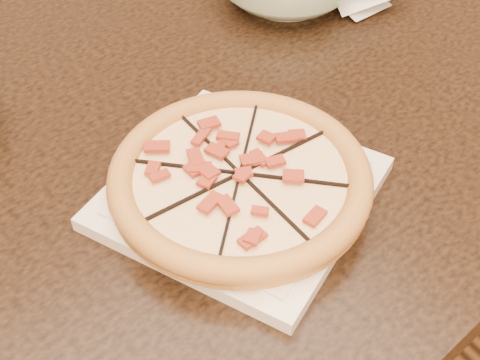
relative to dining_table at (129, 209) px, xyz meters
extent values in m
cube|color=#301E12|center=(0.00, 0.00, 0.08)|extent=(1.48, 1.05, 0.04)
cylinder|color=#301E12|center=(0.62, 0.37, -0.29)|extent=(0.07, 0.07, 0.71)
cube|color=silver|center=(0.08, -0.15, 0.11)|extent=(0.37, 0.37, 0.02)
cube|color=silver|center=(0.08, -0.15, 0.12)|extent=(0.31, 0.31, 0.00)
cylinder|color=#C48538|center=(0.08, -0.15, 0.13)|extent=(0.30, 0.30, 0.01)
torus|color=#C48538|center=(0.08, -0.15, 0.14)|extent=(0.31, 0.31, 0.03)
cylinder|color=#FFE4B0|center=(0.08, -0.15, 0.14)|extent=(0.25, 0.25, 0.01)
cube|color=black|center=(0.08, -0.15, 0.14)|extent=(0.00, 0.30, 0.01)
cube|color=black|center=(0.08, -0.15, 0.14)|extent=(0.22, 0.21, 0.01)
cube|color=black|center=(0.08, -0.15, 0.14)|extent=(0.30, 0.00, 0.01)
cube|color=black|center=(0.08, -0.15, 0.14)|extent=(0.21, 0.22, 0.01)
cube|color=#A03525|center=(0.10, -0.15, 0.14)|extent=(0.02, 0.01, 0.00)
cube|color=#A03525|center=(0.13, -0.14, 0.14)|extent=(0.03, 0.02, 0.00)
cube|color=#A03525|center=(0.15, -0.12, 0.14)|extent=(0.03, 0.02, 0.00)
cube|color=#A03525|center=(0.11, -0.13, 0.14)|extent=(0.03, 0.03, 0.00)
cube|color=#A03525|center=(0.12, -0.11, 0.14)|extent=(0.03, 0.03, 0.00)
cube|color=#A03525|center=(0.12, -0.07, 0.14)|extent=(0.02, 0.03, 0.00)
cube|color=#A03525|center=(0.09, -0.11, 0.14)|extent=(0.02, 0.03, 0.00)
cube|color=#A03525|center=(0.08, -0.08, 0.14)|extent=(0.02, 0.02, 0.00)
cube|color=#A03525|center=(0.07, -0.06, 0.14)|extent=(0.02, 0.03, 0.00)
cube|color=#A03525|center=(0.06, -0.11, 0.14)|extent=(0.02, 0.03, 0.00)
cube|color=#A03525|center=(0.04, -0.09, 0.14)|extent=(0.03, 0.03, 0.00)
cube|color=#A03525|center=(0.06, -0.13, 0.14)|extent=(0.03, 0.03, 0.00)
cube|color=#A03525|center=(0.03, -0.12, 0.14)|extent=(0.03, 0.02, 0.00)
cube|color=#A03525|center=(0.00, -0.12, 0.14)|extent=(0.03, 0.02, 0.00)
cube|color=#A03525|center=(0.05, -0.15, 0.14)|extent=(0.03, 0.02, 0.00)
cube|color=#A03525|center=(0.02, -0.16, 0.14)|extent=(0.03, 0.02, 0.00)
cube|color=#A03525|center=(-0.01, -0.18, 0.14)|extent=(0.03, 0.02, 0.00)
cube|color=#A03525|center=(0.04, -0.17, 0.14)|extent=(0.03, 0.02, 0.00)
cube|color=#A03525|center=(0.03, -0.20, 0.14)|extent=(0.03, 0.03, 0.00)
cube|color=#A03525|center=(0.07, -0.17, 0.14)|extent=(0.03, 0.03, 0.00)
cube|color=#A03525|center=(0.06, -0.20, 0.14)|extent=(0.02, 0.03, 0.00)
cube|color=#A03525|center=(0.07, -0.23, 0.14)|extent=(0.02, 0.03, 0.00)
cube|color=#A03525|center=(0.08, -0.18, 0.14)|extent=(0.02, 0.02, 0.00)
cube|color=#A03525|center=(0.10, -0.21, 0.14)|extent=(0.02, 0.03, 0.00)
cube|color=#A03525|center=(0.12, -0.23, 0.14)|extent=(0.02, 0.03, 0.00)
cube|color=#A03525|center=(0.11, -0.18, 0.14)|extent=(0.03, 0.03, 0.00)
cube|color=#A03525|center=(0.14, -0.19, 0.14)|extent=(0.03, 0.03, 0.00)
cube|color=#A03525|center=(0.17, -0.19, 0.14)|extent=(0.03, 0.02, 0.00)
cube|color=#A03525|center=(0.13, -0.16, 0.14)|extent=(0.03, 0.02, 0.00)
camera|label=1|loc=(-0.24, -0.60, 0.67)|focal=50.00mm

